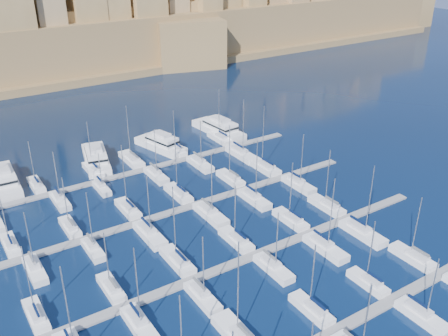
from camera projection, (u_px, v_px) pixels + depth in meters
ground at (216, 228)px, 100.14m from camera, size 600.00×600.00×0.00m
pontoon_near at (337, 331)px, 74.37m from camera, size 84.00×2.00×0.40m
pontoon_mid_near at (251, 257)px, 90.98m from camera, size 84.00×2.00×0.40m
pontoon_mid_far at (191, 206)px, 107.60m from camera, size 84.00×2.00×0.40m
pontoon_far at (148, 169)px, 124.22m from camera, size 84.00×2.00×0.40m
sailboat_3 at (312, 309)px, 77.76m from camera, size 2.50×8.33×12.86m
sailboat_4 at (368, 283)px, 83.61m from camera, size 2.33×7.78×12.80m
sailboat_5 at (413, 257)px, 90.02m from camera, size 2.68×8.93×13.11m
sailboat_10 at (422, 316)px, 76.36m from camera, size 2.67×8.90×12.09m
sailboat_12 at (36, 316)px, 76.49m from camera, size 2.48×8.26×13.51m
sailboat_13 at (111, 288)px, 82.32m from camera, size 2.40×8.00×11.63m
sailboat_14 at (178, 261)px, 89.01m from camera, size 2.79×9.28×15.81m
sailboat_15 at (236, 240)px, 95.01m from camera, size 2.66×8.87×12.45m
sailboat_16 at (291, 220)px, 101.59m from camera, size 2.66×8.88×13.63m
sailboat_17 at (327, 206)px, 106.63m from camera, size 2.75×9.16×13.88m
sailboat_19 at (140, 325)px, 74.70m from camera, size 2.73×9.09×15.26m
sailboat_20 at (202, 297)px, 80.43m from camera, size 2.52×8.39×12.81m
sailboat_21 at (273, 268)px, 87.29m from camera, size 2.64×8.81×12.50m
sailboat_22 at (325, 247)px, 92.73m from camera, size 2.92×9.74×15.69m
sailboat_23 at (362, 232)px, 97.26m from camera, size 3.06×10.21×15.74m
sailboat_24 at (10, 245)px, 93.45m from camera, size 2.44×8.12×14.29m
sailboat_25 at (70, 227)px, 98.99m from camera, size 2.43×8.10×11.88m
sailboat_26 at (128, 209)px, 105.41m from camera, size 2.67×8.91×15.45m
sailboat_27 at (179, 193)px, 111.51m from camera, size 2.79×9.30×14.96m
sailboat_28 at (231, 178)px, 118.20m from camera, size 2.69×8.96×14.42m
sailboat_29 at (264, 167)px, 123.90m from camera, size 3.19×10.64×16.75m
sailboat_30 at (35, 270)px, 86.75m from camera, size 2.57×8.56×12.86m
sailboat_31 at (93, 249)px, 92.27m from camera, size 2.31×7.69×13.19m
sailboat_32 at (150, 234)px, 96.78m from camera, size 3.00×9.99×13.84m
sailboat_33 at (210, 214)px, 103.53m from camera, size 3.02×10.07×15.33m
sailboat_34 at (254, 199)px, 109.39m from camera, size 2.82×9.38×15.25m
sailboat_35 at (298, 184)px, 115.58m from camera, size 2.83×9.42×13.66m
sailboat_37 at (36, 185)px, 115.21m from camera, size 2.49×8.29×11.79m
sailboat_38 at (93, 170)px, 122.25m from camera, size 2.73×9.11×13.41m
sailboat_39 at (132, 160)px, 127.76m from camera, size 3.10×10.34×15.34m
sailboat_40 at (176, 150)px, 133.13m from camera, size 2.54×8.47×12.09m
sailboat_41 at (220, 138)px, 140.62m from camera, size 2.90×9.67×15.17m
sailboat_43 at (60, 201)px, 108.68m from camera, size 2.57×8.57×12.85m
sailboat_44 at (102, 188)px, 113.97m from camera, size 2.16×7.19×9.94m
sailboat_45 at (156, 175)px, 119.83m from camera, size 2.69×8.96×12.94m
sailboat_46 at (200, 164)px, 125.58m from camera, size 2.83×9.43×12.68m
sailboat_47 at (241, 154)px, 130.97m from camera, size 3.27×10.90×16.20m
motor_yacht_a at (3, 179)px, 115.95m from camera, size 6.41×18.89×5.25m
motor_yacht_b at (96, 157)px, 126.76m from camera, size 9.58×19.17×5.25m
motor_yacht_c at (161, 143)px, 134.77m from camera, size 8.97×17.02×5.25m
motor_yacht_d at (219, 128)px, 145.26m from camera, size 7.51×19.46×5.25m
fortified_city at (20, 31)px, 210.90m from camera, size 460.00×108.95×59.52m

